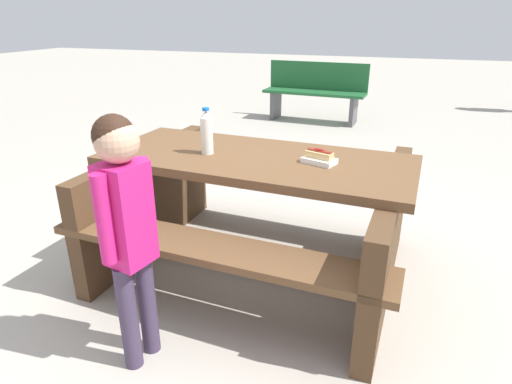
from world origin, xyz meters
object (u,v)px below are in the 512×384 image
object	(u,v)px
hotdog_tray	(319,158)
park_bench_near	(315,90)
picnic_table	(256,204)
soda_bottle	(207,132)
child_in_coat	(126,215)

from	to	relation	value
hotdog_tray	park_bench_near	xyz separation A→B (m)	(-0.89, 4.22, -0.33)
picnic_table	hotdog_tray	bearing A→B (deg)	-0.85
picnic_table	soda_bottle	xyz separation A→B (m)	(-0.29, -0.04, 0.43)
child_in_coat	hotdog_tray	bearing A→B (deg)	55.69
picnic_table	park_bench_near	xyz separation A→B (m)	(-0.52, 4.21, 0.00)
child_in_coat	park_bench_near	xyz separation A→B (m)	(-0.27, 5.13, -0.30)
child_in_coat	soda_bottle	bearing A→B (deg)	92.43
child_in_coat	park_bench_near	distance (m)	5.14
soda_bottle	child_in_coat	xyz separation A→B (m)	(0.04, -0.88, -0.13)
hotdog_tray	soda_bottle	bearing A→B (deg)	-176.85
soda_bottle	hotdog_tray	world-z (taller)	soda_bottle
child_in_coat	park_bench_near	size ratio (longest dim) A/B	0.77
soda_bottle	hotdog_tray	bearing A→B (deg)	3.15
picnic_table	park_bench_near	bearing A→B (deg)	97.07
soda_bottle	park_bench_near	world-z (taller)	soda_bottle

